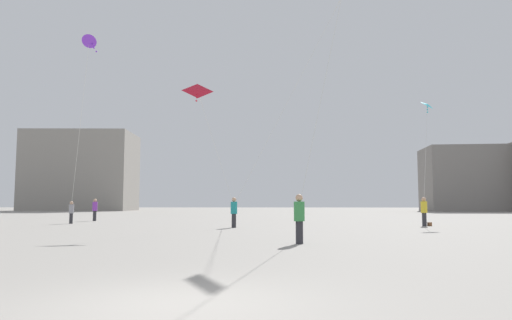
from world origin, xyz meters
The scene contains 12 objects.
ground_plane centered at (0.00, 0.00, 0.00)m, with size 300.00×300.00×0.00m, color gray.
person_in_yellow centered at (10.59, 23.70, 1.00)m, with size 0.40×0.40×1.82m.
person_in_green centered at (2.19, 10.23, 0.97)m, with size 0.38×0.38×1.76m.
person_in_purple centered at (-13.48, 31.02, 0.98)m, with size 0.39×0.39×1.80m.
person_in_teal centered at (-1.21, 21.20, 0.98)m, with size 0.39×0.39×1.78m.
person_in_grey centered at (-13.18, 26.02, 0.87)m, with size 0.34×0.34×1.58m.
kite_violet_diamond centered at (-10.09, 20.79, 11.12)m, with size 3.61×5.70×10.37m.
kite_crimson_delta centered at (-2.93, 18.37, 7.44)m, with size 2.42×3.31×6.61m.
kite_cyan_diamond centered at (12.18, 27.46, 8.47)m, with size 2.28×4.48×7.58m.
building_left_hall centered at (-37.00, 83.48, 7.53)m, with size 20.35×13.84×15.07m.
building_centre_hall centered at (35.00, 79.21, 5.67)m, with size 15.44×11.69×11.34m.
handbag_beside_flyer centered at (10.94, 23.80, 0.12)m, with size 0.32×0.14×0.24m, color brown.
Camera 1 is at (1.49, -6.82, 1.44)m, focal length 33.26 mm.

